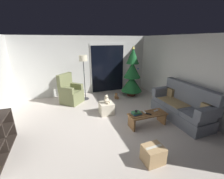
{
  "coord_description": "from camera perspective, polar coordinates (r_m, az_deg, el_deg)",
  "views": [
    {
      "loc": [
        -1.07,
        -3.46,
        2.34
      ],
      "look_at": [
        0.4,
        0.7,
        0.85
      ],
      "focal_mm": 23.76,
      "sensor_mm": 36.0,
      "label": 1
    }
  ],
  "objects": [
    {
      "name": "ground_plane",
      "position": [
        4.31,
        -1.98,
        -14.24
      ],
      "size": [
        7.0,
        7.0,
        0.0
      ],
      "primitive_type": "plane",
      "color": "#BCB2A8"
    },
    {
      "name": "wall_back",
      "position": [
        6.69,
        -10.13,
        9.02
      ],
      "size": [
        5.72,
        0.12,
        2.5
      ],
      "primitive_type": "cube",
      "color": "silver",
      "rests_on": "ground"
    },
    {
      "name": "wall_right",
      "position": [
        5.34,
        28.64,
        4.61
      ],
      "size": [
        0.12,
        6.0,
        2.5
      ],
      "primitive_type": "cube",
      "color": "silver",
      "rests_on": "ground"
    },
    {
      "name": "patio_door_frame",
      "position": [
        6.88,
        -1.65,
        8.29
      ],
      "size": [
        1.6,
        0.02,
        2.2
      ],
      "primitive_type": "cube",
      "color": "silver",
      "rests_on": "ground"
    },
    {
      "name": "patio_door_glass",
      "position": [
        6.87,
        -1.6,
        7.85
      ],
      "size": [
        1.5,
        0.02,
        2.1
      ],
      "primitive_type": "cube",
      "color": "black",
      "rests_on": "ground"
    },
    {
      "name": "couch",
      "position": [
        5.02,
        25.4,
        -6.0
      ],
      "size": [
        0.8,
        1.95,
        1.08
      ],
      "color": "slate",
      "rests_on": "ground"
    },
    {
      "name": "coffee_table",
      "position": [
        4.37,
        13.43,
        -10.4
      ],
      "size": [
        1.1,
        0.4,
        0.37
      ],
      "color": "olive",
      "rests_on": "ground"
    },
    {
      "name": "remote_black",
      "position": [
        4.28,
        13.93,
        -9.07
      ],
      "size": [
        0.13,
        0.15,
        0.02
      ],
      "primitive_type": "cube",
      "rotation": [
        0.0,
        0.0,
        3.85
      ],
      "color": "black",
      "rests_on": "coffee_table"
    },
    {
      "name": "remote_white",
      "position": [
        4.35,
        12.35,
        -8.46
      ],
      "size": [
        0.05,
        0.16,
        0.02
      ],
      "primitive_type": "cube",
      "rotation": [
        0.0,
        0.0,
        3.11
      ],
      "color": "silver",
      "rests_on": "coffee_table"
    },
    {
      "name": "remote_silver",
      "position": [
        4.52,
        16.54,
        -7.75
      ],
      "size": [
        0.16,
        0.08,
        0.02
      ],
      "primitive_type": "cube",
      "rotation": [
        0.0,
        0.0,
        1.82
      ],
      "color": "#ADADB2",
      "rests_on": "coffee_table"
    },
    {
      "name": "book_stack",
      "position": [
        4.21,
        9.37,
        -8.91
      ],
      "size": [
        0.28,
        0.21,
        0.07
      ],
      "color": "#285684",
      "rests_on": "coffee_table"
    },
    {
      "name": "cell_phone",
      "position": [
        4.2,
        9.29,
        -8.28
      ],
      "size": [
        0.13,
        0.16,
        0.01
      ],
      "primitive_type": "cube",
      "rotation": [
        0.0,
        0.0,
        -0.51
      ],
      "color": "black",
      "rests_on": "book_stack"
    },
    {
      "name": "christmas_tree",
      "position": [
        6.35,
        7.73,
        5.66
      ],
      "size": [
        0.89,
        0.89,
        2.11
      ],
      "color": "#4C1E19",
      "rests_on": "ground"
    },
    {
      "name": "armchair",
      "position": [
        5.91,
        -15.71,
        -1.2
      ],
      "size": [
        0.97,
        0.97,
        1.13
      ],
      "color": "olive",
      "rests_on": "ground"
    },
    {
      "name": "floor_lamp",
      "position": [
        5.86,
        -10.96,
        10.16
      ],
      "size": [
        0.32,
        0.32,
        1.78
      ],
      "color": "#2D2D30",
      "rests_on": "ground"
    },
    {
      "name": "ottoman",
      "position": [
        4.93,
        -2.14,
        -7.21
      ],
      "size": [
        0.44,
        0.44,
        0.38
      ],
      "primitive_type": "cube",
      "color": "beige",
      "rests_on": "ground"
    },
    {
      "name": "teddy_bear_cream",
      "position": [
        4.79,
        -2.08,
        -3.89
      ],
      "size": [
        0.21,
        0.22,
        0.29
      ],
      "color": "beige",
      "rests_on": "ottoman"
    },
    {
      "name": "teddy_bear_chestnut_by_tree",
      "position": [
        6.1,
        1.65,
        -2.67
      ],
      "size": [
        0.22,
        0.21,
        0.29
      ],
      "color": "brown",
      "rests_on": "ground"
    },
    {
      "name": "cardboard_box_taped_mid_floor",
      "position": [
        3.31,
        15.55,
        -22.9
      ],
      "size": [
        0.41,
        0.36,
        0.36
      ],
      "color": "tan",
      "rests_on": "ground"
    }
  ]
}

